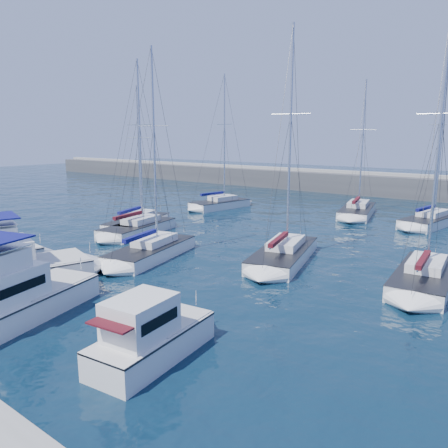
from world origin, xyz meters
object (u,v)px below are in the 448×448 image
Objects in this scene: motor_yacht_port_inner at (8,266)px; sailboat_mid_e at (424,277)px; sailboat_mid_a at (138,223)px; motor_yacht_stbd_outer at (149,338)px; sailboat_mid_d at (284,254)px; sailboat_mid_b at (138,228)px; sailboat_back_b at (357,211)px; sailboat_back_a at (220,204)px; sailboat_back_c at (430,220)px; motor_yacht_stbd_inner at (11,299)px; sailboat_mid_c at (152,251)px.

sailboat_mid_e is at bearing 54.29° from motor_yacht_port_inner.
motor_yacht_stbd_outer is at bearing -57.67° from sailboat_mid_a.
sailboat_mid_b is at bearing 166.19° from sailboat_mid_d.
sailboat_mid_a is 24.78m from sailboat_back_b.
sailboat_mid_e is 0.99× the size of sailboat_back_a.
motor_yacht_port_inner is 0.58× the size of sailboat_back_c.
sailboat_back_a is at bearing 116.96° from motor_yacht_stbd_outer.
sailboat_back_b is (-2.67, 21.49, -0.02)m from sailboat_mid_d.
sailboat_mid_b reaches higher than sailboat_back_b.
motor_yacht_stbd_inner is 22.23m from sailboat_mid_a.
motor_yacht_stbd_inner is 8.26m from motor_yacht_stbd_outer.
sailboat_mid_d reaches higher than sailboat_back_b.
motor_yacht_stbd_outer is at bearing -84.51° from sailboat_back_c.
sailboat_back_a reaches higher than sailboat_mid_b.
sailboat_mid_c is (-11.07, 10.56, -0.41)m from motor_yacht_stbd_outer.
sailboat_back_c is (23.55, 4.29, -0.02)m from sailboat_back_a.
sailboat_mid_e reaches higher than sailboat_back_c.
motor_yacht_stbd_inner is at bearing -107.25° from sailboat_back_b.
sailboat_back_a is at bearing 102.03° from sailboat_mid_c.
motor_yacht_stbd_inner is 0.55× the size of sailboat_mid_e.
sailboat_mid_a is at bearing 172.65° from sailboat_mid_e.
sailboat_mid_d is 9.40m from sailboat_mid_e.
sailboat_back_a reaches higher than sailboat_back_b.
sailboat_mid_b is 29.02m from sailboat_back_c.
motor_yacht_stbd_inner is 12.38m from sailboat_mid_c.
sailboat_mid_a is 11.26m from sailboat_mid_c.
motor_yacht_stbd_outer is 0.36× the size of sailboat_back_a.
sailboat_mid_d reaches higher than motor_yacht_stbd_outer.
sailboat_back_b is (15.49, 5.67, -0.04)m from sailboat_back_a.
sailboat_back_b is (-5.48, 37.24, -0.43)m from motor_yacht_stbd_outer.
sailboat_back_a is 1.03× the size of sailboat_back_c.
sailboat_mid_a is at bearing 130.39° from sailboat_mid_c.
sailboat_mid_c is at bearing -54.24° from sailboat_back_a.
sailboat_mid_e reaches higher than sailboat_mid_c.
sailboat_back_a is (-18.16, 15.82, 0.02)m from sailboat_mid_d.
sailboat_mid_d is 1.02× the size of sailboat_mid_e.
motor_yacht_stbd_inner is at bearing -7.89° from motor_yacht_port_inner.
sailboat_mid_a reaches higher than motor_yacht_stbd_inner.
motor_yacht_stbd_inner is 35.43m from sailboat_back_a.
sailboat_mid_c is 0.93× the size of sailboat_back_a.
motor_yacht_stbd_outer is 35.96m from sailboat_back_c.
sailboat_mid_b is (-9.91, 16.89, -0.60)m from motor_yacht_stbd_inner.
sailboat_mid_e is at bearing -73.32° from sailboat_back_b.
motor_yacht_port_inner is 9.79m from sailboat_mid_c.
sailboat_mid_b is at bearing 132.80° from motor_yacht_stbd_outer.
sailboat_back_c is at bearing 22.25° from sailboat_mid_a.
sailboat_back_b reaches higher than motor_yacht_stbd_outer.
sailboat_back_c is at bearing -23.01° from sailboat_back_b.
sailboat_mid_a is at bearing 129.22° from motor_yacht_port_inner.
sailboat_back_c is (16.23, 34.72, -0.60)m from motor_yacht_port_inner.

